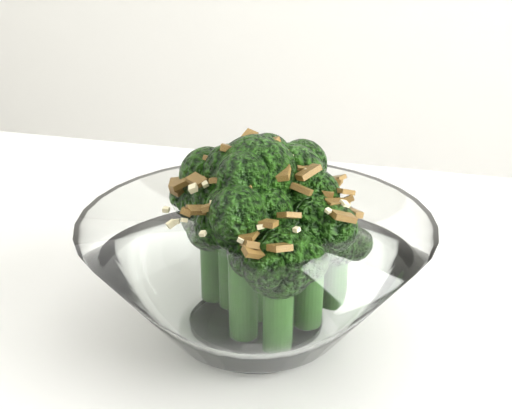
% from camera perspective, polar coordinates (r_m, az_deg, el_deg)
% --- Properties ---
extents(table, '(1.23, 0.85, 0.75)m').
position_cam_1_polar(table, '(0.57, -10.06, -15.62)').
color(table, white).
rests_on(table, ground).
extents(broccoli_dish, '(0.24, 0.24, 0.15)m').
position_cam_1_polar(broccoli_dish, '(0.49, 0.18, -4.51)').
color(broccoli_dish, white).
rests_on(broccoli_dish, table).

